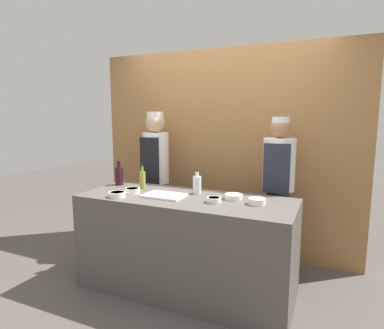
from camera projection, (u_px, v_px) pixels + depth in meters
name	position (u px, v px, depth m)	size (l,w,h in m)	color
ground_plane	(186.00, 289.00, 3.05)	(14.00, 14.00, 0.00)	#4C4742
cabinet_wall	(224.00, 152.00, 3.87)	(3.17, 0.18, 2.40)	olive
counter	(185.00, 244.00, 2.99)	(1.97, 0.76, 0.90)	#514C47
sauce_bowl_yellow	(117.00, 194.00, 2.92)	(0.15, 0.15, 0.05)	white
sauce_bowl_purple	(133.00, 190.00, 3.06)	(0.14, 0.14, 0.05)	white
sauce_bowl_white	(234.00, 196.00, 2.85)	(0.16, 0.16, 0.04)	white
sauce_bowl_green	(257.00, 201.00, 2.68)	(0.14, 0.14, 0.05)	white
sauce_bowl_orange	(214.00, 200.00, 2.73)	(0.12, 0.12, 0.04)	white
cutting_board	(164.00, 196.00, 2.94)	(0.37, 0.25, 0.02)	white
bottle_oil	(142.00, 179.00, 3.24)	(0.06, 0.06, 0.25)	olive
bottle_wine	(119.00, 175.00, 3.42)	(0.09, 0.09, 0.26)	black
bottle_clear	(197.00, 184.00, 3.03)	(0.08, 0.08, 0.23)	silver
chef_left	(156.00, 175.00, 3.83)	(0.31, 0.31, 1.68)	#28282D
chef_right	(278.00, 190.00, 3.26)	(0.32, 0.32, 1.63)	#28282D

